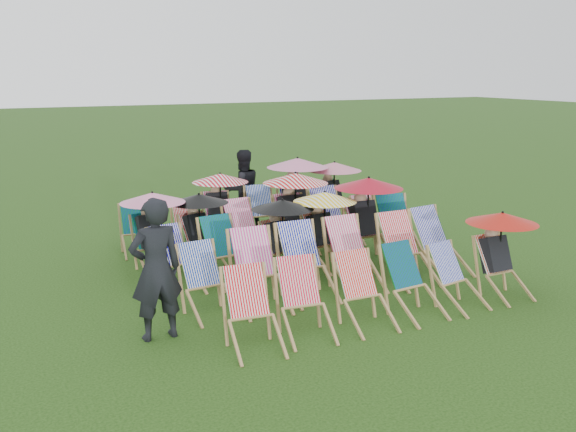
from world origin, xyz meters
name	(u,v)px	position (x,y,z in m)	size (l,w,h in m)	color
ground	(303,272)	(0.00, 0.00, 0.00)	(100.00, 100.00, 0.00)	black
deckchair_0	(253,312)	(-1.90, -2.30, 0.46)	(0.69, 0.90, 0.91)	#A17D4B
deckchair_1	(305,300)	(-1.18, -2.25, 0.45)	(0.71, 0.91, 0.91)	#A17D4B
deckchair_2	(366,292)	(-0.35, -2.31, 0.45)	(0.62, 0.85, 0.90)	#A17D4B
deckchair_3	(414,282)	(0.41, -2.30, 0.46)	(0.68, 0.89, 0.91)	#A17D4B
deckchair_4	(459,278)	(1.15, -2.33, 0.42)	(0.67, 0.85, 0.84)	#A17D4B
deckchair_5	(502,253)	(2.01, -2.25, 0.63)	(1.01, 1.05, 1.20)	#A17D4B
deckchair_6	(207,281)	(-2.00, -1.05, 0.46)	(0.66, 0.88, 0.91)	#A17D4B
deckchair_7	(260,271)	(-1.27, -1.12, 0.52)	(0.75, 1.00, 1.03)	#A17D4B
deckchair_8	(307,263)	(-0.51, -1.06, 0.51)	(0.71, 0.97, 1.03)	#A17D4B
deckchair_9	(355,255)	(0.31, -1.02, 0.51)	(0.69, 0.95, 1.02)	#A17D4B
deckchair_10	(408,250)	(1.18, -1.16, 0.51)	(0.69, 0.95, 1.02)	#A17D4B
deckchair_11	(441,243)	(1.91, -1.06, 0.51)	(0.79, 1.01, 1.02)	#A17D4B
deckchair_12	(176,261)	(-2.08, 0.05, 0.46)	(0.73, 0.92, 0.92)	#A17D4B
deckchair_13	(227,251)	(-1.27, 0.08, 0.48)	(0.74, 0.96, 0.97)	#A17D4B
deckchair_14	(284,235)	(-0.30, 0.08, 0.62)	(0.99, 1.08, 1.18)	#A17D4B
deckchair_15	(326,228)	(0.47, 0.09, 0.65)	(1.04, 1.13, 1.23)	#A17D4B
deckchair_16	(369,217)	(1.33, 0.14, 0.73)	(1.17, 1.22, 1.39)	#A17D4B
deckchair_17	(400,228)	(1.90, 0.02, 0.51)	(0.83, 1.04, 1.03)	#A17D4B
deckchair_18	(153,230)	(-2.09, 1.23, 0.66)	(1.05, 1.11, 1.25)	#A17D4B
deckchair_19	(201,227)	(-1.30, 1.22, 0.61)	(0.98, 1.07, 1.16)	#A17D4B
deckchair_20	(247,230)	(-0.47, 1.20, 0.48)	(0.70, 0.93, 0.96)	#A17D4B
deckchair_21	(295,210)	(0.47, 1.19, 0.73)	(1.17, 1.23, 1.38)	#A17D4B
deckchair_22	(332,217)	(1.27, 1.24, 0.51)	(0.72, 0.98, 1.03)	#A17D4B
deckchair_23	(369,219)	(2.03, 1.16, 0.41)	(0.63, 0.81, 0.82)	#A17D4B
deckchair_24	(137,230)	(-2.11, 2.26, 0.43)	(0.64, 0.83, 0.85)	#A17D4B
deckchair_25	(188,223)	(-1.14, 2.39, 0.41)	(0.60, 0.79, 0.82)	#A17D4B
deckchair_26	(220,206)	(-0.47, 2.48, 0.67)	(1.06, 1.12, 1.26)	#A17D4B
deckchair_27	(263,212)	(0.38, 2.40, 0.47)	(0.77, 0.96, 0.94)	#A17D4B
deckchair_28	(297,193)	(1.16, 2.47, 0.77)	(1.23, 1.31, 1.46)	#A17D4B
deckchair_29	(335,193)	(2.04, 2.42, 0.70)	(1.11, 1.19, 1.32)	#A17D4B
person_left	(156,269)	(-2.79, -1.51, 0.87)	(0.63, 0.42, 1.74)	black
person_rear	(243,190)	(0.25, 3.08, 0.81)	(0.79, 0.61, 1.62)	black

